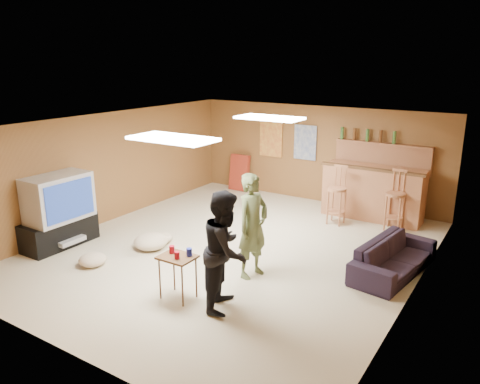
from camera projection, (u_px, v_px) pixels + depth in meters
The scene contains 32 objects.
ground at pixel (234, 249), 8.18m from camera, with size 7.00×7.00×0.00m, color #BFB192.
ceiling at pixel (233, 124), 7.57m from camera, with size 6.00×7.00×0.02m, color silver.
wall_back at pixel (317, 154), 10.71m from camera, with size 6.00×0.02×2.20m, color brown.
wall_front at pixel (55, 263), 5.04m from camera, with size 6.00×0.02×2.20m, color brown.
wall_left at pixel (110, 167), 9.43m from camera, with size 0.02×7.00×2.20m, color brown.
wall_right at pixel (419, 221), 6.32m from camera, with size 0.02×7.00×2.20m, color brown.
tv_stand at pixel (60, 232), 8.30m from camera, with size 0.55×1.30×0.50m, color black.
dvd_box at pixel (68, 240), 8.22m from camera, with size 0.35×0.50×0.08m, color #B2B2B7.
tv_body at pixel (58, 198), 8.09m from camera, with size 0.60×1.10×0.80m, color #B2B2B7.
tv_screen at pixel (70, 200), 7.93m from camera, with size 0.02×0.95×0.65m, color navy.
bar_counter at pixel (373, 193), 9.64m from camera, with size 2.00×0.60×1.10m, color #9B5B38.
bar_lip at pixel (371, 169), 9.28m from camera, with size 2.10×0.12×0.05m, color #472B16.
bar_shelf at pixel (383, 144), 9.74m from camera, with size 2.00×0.18×0.05m, color #9B5B38.
bar_backing at pixel (382, 158), 9.84m from camera, with size 2.00×0.14×0.60m, color #9B5B38.
poster_left at pixel (271, 139), 11.23m from camera, with size 0.60×0.03×0.85m, color #BF3F26.
poster_right at pixel (305, 142), 10.76m from camera, with size 0.55×0.03×0.80m, color #334C99.
folding_chair_stack at pixel (239, 172), 11.76m from camera, with size 0.50×0.14×0.90m, color maroon.
ceiling_panel_front at pixel (173, 139), 6.36m from camera, with size 1.20×0.60×0.04m, color white.
ceiling_panel_back at pixel (269, 118), 8.55m from camera, with size 1.20×0.60×0.04m, color white.
person_olive at pixel (253, 226), 7.00m from camera, with size 0.59×0.39×1.61m, color #545F37.
person_black at pixel (226, 250), 6.12m from camera, with size 0.78×0.61×1.61m, color black.
sofa at pixel (394, 257), 7.22m from camera, with size 1.80×0.70×0.52m, color black.
tray_table at pixel (178, 277), 6.45m from camera, with size 0.48×0.39×0.63m, color #472B16.
cup_red_near at pixel (172, 249), 6.46m from camera, with size 0.08×0.08×0.10m, color #AA0B20.
cup_red_far at pixel (177, 255), 6.27m from camera, with size 0.07×0.07×0.10m, color #AA0B20.
cup_blue at pixel (189, 252), 6.36m from camera, with size 0.08×0.08×0.11m, color #162297.
bar_stool_left at pixel (337, 195), 9.30m from camera, with size 0.38×0.38×1.19m, color #9B5B38, non-canonical shape.
bar_stool_right at pixel (395, 203), 8.97m from camera, with size 0.34×0.34×1.07m, color #9B5B38, non-canonical shape.
cushion_near_tv at pixel (151, 241), 8.19m from camera, with size 0.59×0.59×0.27m, color tan.
cushion_mid at pixel (162, 238), 8.47m from camera, with size 0.39×0.39×0.17m, color tan.
cushion_far at pixel (93, 260), 7.53m from camera, with size 0.44×0.44×0.20m, color tan.
bottle_row at pixel (367, 135), 9.86m from camera, with size 1.20×0.08×0.26m, color #3F7233, non-canonical shape.
Camera 1 is at (4.17, -6.33, 3.23)m, focal length 35.00 mm.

